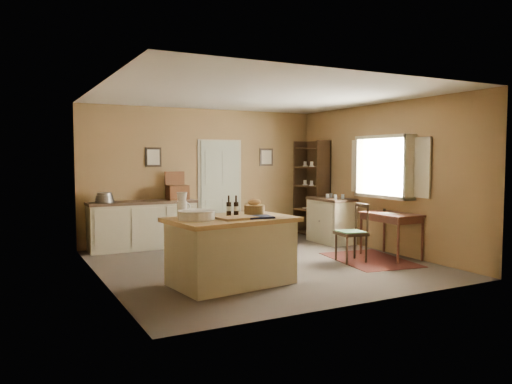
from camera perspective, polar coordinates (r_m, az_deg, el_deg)
ground at (r=8.16m, az=0.59°, el=-8.17°), size 5.00×5.00×0.00m
wall_back at (r=10.25m, az=-6.01°, el=1.91°), size 5.00×0.10×2.70m
wall_front at (r=5.90m, az=12.11°, el=0.32°), size 5.00×0.10×2.70m
wall_left at (r=7.15m, az=-17.36°, el=0.86°), size 0.10×5.00×2.70m
wall_right at (r=9.42m, az=14.14°, el=1.63°), size 0.10×5.00×2.70m
ceiling at (r=8.03m, az=0.60°, el=11.01°), size 5.00×5.00×0.00m
door at (r=10.37m, az=-4.13°, el=0.32°), size 0.97×0.06×2.11m
framed_prints at (r=10.30m, az=-4.94°, el=3.99°), size 2.82×0.02×0.38m
window at (r=9.21m, az=14.63°, el=2.82°), size 0.25×1.99×1.12m
work_island at (r=6.80m, az=-2.94°, el=-6.50°), size 1.77×1.27×1.20m
sideboard at (r=9.62m, az=-12.77°, el=-3.49°), size 2.01×0.57×1.18m
rug at (r=8.64m, az=12.88°, el=-7.55°), size 1.32×1.74×0.01m
writing_desk at (r=8.83m, az=15.17°, el=-2.94°), size 0.61×1.00×0.82m
desk_chair at (r=8.36m, az=10.81°, el=-4.67°), size 0.49×0.49×0.94m
right_cabinet at (r=10.18m, az=8.57°, el=-3.17°), size 0.57×1.02×0.99m
shelving_unit at (r=10.93m, az=6.55°, el=0.37°), size 0.35×0.93×2.07m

